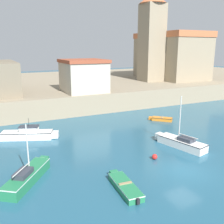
% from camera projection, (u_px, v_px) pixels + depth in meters
% --- Properties ---
extents(ground_plane, '(200.00, 200.00, 0.00)m').
position_uv_depth(ground_plane, '(184.00, 170.00, 21.52)').
color(ground_plane, '#235670').
extents(quay_seawall, '(120.00, 40.00, 3.00)m').
position_uv_depth(quay_seawall, '(58.00, 87.00, 56.05)').
color(quay_seawall, gray).
rests_on(quay_seawall, ground).
extents(sailboat_white_1, '(2.66, 5.88, 5.20)m').
position_uv_depth(sailboat_white_1, '(181.00, 142.00, 26.44)').
color(sailboat_white_1, white).
rests_on(sailboat_white_1, ground).
extents(sailboat_green_2, '(4.29, 5.36, 4.40)m').
position_uv_depth(sailboat_green_2, '(28.00, 176.00, 19.55)').
color(sailboat_green_2, '#237A4C').
rests_on(sailboat_green_2, ground).
extents(dinghy_green_3, '(1.48, 4.51, 0.57)m').
position_uv_depth(dinghy_green_3, '(125.00, 186.00, 18.56)').
color(dinghy_green_3, '#237A4C').
rests_on(dinghy_green_3, ground).
extents(dinghy_orange_4, '(2.85, 2.83, 0.53)m').
position_uv_depth(dinghy_orange_4, '(161.00, 119.00, 36.02)').
color(dinghy_orange_4, orange).
rests_on(dinghy_orange_4, ground).
extents(motorboat_white_5, '(6.18, 3.52, 2.35)m').
position_uv_depth(motorboat_white_5, '(29.00, 134.00, 28.84)').
color(motorboat_white_5, white).
rests_on(motorboat_white_5, ground).
extents(mooring_buoy, '(0.49, 0.49, 0.49)m').
position_uv_depth(mooring_buoy, '(155.00, 157.00, 23.55)').
color(mooring_buoy, red).
rests_on(mooring_buoy, ground).
extents(church, '(14.45, 16.59, 17.11)m').
position_uv_depth(church, '(168.00, 52.00, 57.50)').
color(church, gray).
rests_on(church, quay_seawall).
extents(harbor_shed_near_wharf, '(6.47, 6.89, 5.01)m').
position_uv_depth(harbor_shed_near_wharf, '(84.00, 75.00, 40.92)').
color(harbor_shed_near_wharf, '#BCB29E').
rests_on(harbor_shed_near_wharf, quay_seawall).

